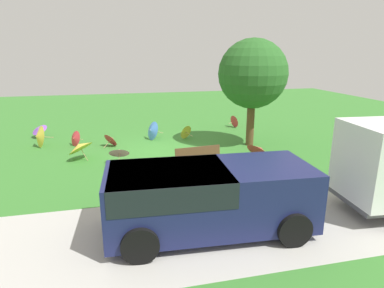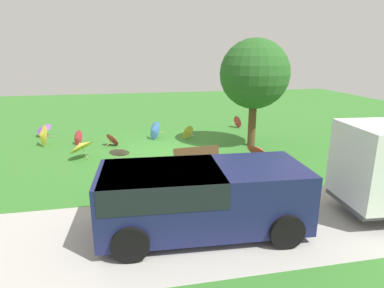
{
  "view_description": "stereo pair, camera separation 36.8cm",
  "coord_description": "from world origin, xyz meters",
  "px_view_note": "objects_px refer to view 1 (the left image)",
  "views": [
    {
      "loc": [
        1.77,
        13.11,
        4.01
      ],
      "look_at": [
        -0.99,
        1.38,
        0.6
      ],
      "focal_mm": 30.74,
      "sensor_mm": 36.0,
      "label": 1
    },
    {
      "loc": [
        1.41,
        13.19,
        4.01
      ],
      "look_at": [
        -0.99,
        1.38,
        0.6
      ],
      "focal_mm": 30.74,
      "sensor_mm": 36.0,
      "label": 2
    }
  ],
  "objects_px": {
    "parasol_yellow_1": "(79,146)",
    "parasol_yellow_2": "(38,137)",
    "shade_tree": "(253,74)",
    "parasol_red_1": "(260,150)",
    "van_dark": "(203,194)",
    "parasol_yellow_0": "(185,132)",
    "park_bench": "(197,158)",
    "parasol_red_5": "(75,138)",
    "parasol_red_3": "(235,121)",
    "parasol_red_0": "(112,139)",
    "parasol_pink_0": "(119,152)",
    "parasol_purple_1": "(39,129)",
    "parasol_blue_0": "(152,131)"
  },
  "relations": [
    {
      "from": "parasol_red_3",
      "to": "parasol_purple_1",
      "type": "height_order",
      "value": "parasol_purple_1"
    },
    {
      "from": "parasol_red_1",
      "to": "parasol_red_5",
      "type": "height_order",
      "value": "parasol_red_1"
    },
    {
      "from": "parasol_pink_0",
      "to": "parasol_red_3",
      "type": "xyz_separation_m",
      "value": [
        -6.29,
        -4.61,
        -0.09
      ]
    },
    {
      "from": "parasol_red_0",
      "to": "parasol_purple_1",
      "type": "height_order",
      "value": "parasol_purple_1"
    },
    {
      "from": "parasol_pink_0",
      "to": "parasol_red_3",
      "type": "distance_m",
      "value": 7.8
    },
    {
      "from": "shade_tree",
      "to": "parasol_red_3",
      "type": "distance_m",
      "value": 4.5
    },
    {
      "from": "parasol_red_3",
      "to": "parasol_purple_1",
      "type": "relative_size",
      "value": 0.69
    },
    {
      "from": "parasol_red_1",
      "to": "van_dark",
      "type": "bearing_deg",
      "value": 51.9
    },
    {
      "from": "parasol_red_0",
      "to": "parasol_yellow_2",
      "type": "bearing_deg",
      "value": -9.26
    },
    {
      "from": "parasol_red_3",
      "to": "parasol_purple_1",
      "type": "distance_m",
      "value": 9.94
    },
    {
      "from": "parasol_red_1",
      "to": "parasol_yellow_1",
      "type": "height_order",
      "value": "parasol_yellow_1"
    },
    {
      "from": "parasol_blue_0",
      "to": "parasol_yellow_2",
      "type": "xyz_separation_m",
      "value": [
        4.87,
        0.18,
        0.04
      ]
    },
    {
      "from": "parasol_red_5",
      "to": "parasol_yellow_2",
      "type": "bearing_deg",
      "value": -4.48
    },
    {
      "from": "park_bench",
      "to": "parasol_red_3",
      "type": "distance_m",
      "value": 7.19
    },
    {
      "from": "parasol_red_0",
      "to": "parasol_blue_0",
      "type": "relative_size",
      "value": 0.85
    },
    {
      "from": "shade_tree",
      "to": "parasol_red_3",
      "type": "bearing_deg",
      "value": -100.11
    },
    {
      "from": "parasol_yellow_2",
      "to": "parasol_red_5",
      "type": "height_order",
      "value": "parasol_yellow_2"
    },
    {
      "from": "park_bench",
      "to": "parasol_red_5",
      "type": "xyz_separation_m",
      "value": [
        4.44,
        -4.23,
        -0.12
      ]
    },
    {
      "from": "parasol_red_0",
      "to": "parasol_red_3",
      "type": "xyz_separation_m",
      "value": [
        -6.58,
        -2.31,
        0.02
      ]
    },
    {
      "from": "parasol_yellow_1",
      "to": "parasol_yellow_0",
      "type": "bearing_deg",
      "value": -154.51
    },
    {
      "from": "parasol_red_3",
      "to": "parasol_yellow_2",
      "type": "distance_m",
      "value": 9.79
    },
    {
      "from": "shade_tree",
      "to": "parasol_pink_0",
      "type": "relative_size",
      "value": 5.48
    },
    {
      "from": "parasol_yellow_2",
      "to": "parasol_red_5",
      "type": "xyz_separation_m",
      "value": [
        -1.47,
        0.12,
        -0.14
      ]
    },
    {
      "from": "shade_tree",
      "to": "parasol_yellow_0",
      "type": "distance_m",
      "value": 4.13
    },
    {
      "from": "parasol_yellow_0",
      "to": "parasol_red_5",
      "type": "relative_size",
      "value": 0.99
    },
    {
      "from": "park_bench",
      "to": "parasol_pink_0",
      "type": "bearing_deg",
      "value": -30.82
    },
    {
      "from": "parasol_red_0",
      "to": "parasol_purple_1",
      "type": "relative_size",
      "value": 0.83
    },
    {
      "from": "parasol_red_5",
      "to": "parasol_pink_0",
      "type": "bearing_deg",
      "value": 124.66
    },
    {
      "from": "shade_tree",
      "to": "van_dark",
      "type": "bearing_deg",
      "value": 59.07
    },
    {
      "from": "park_bench",
      "to": "parasol_yellow_2",
      "type": "relative_size",
      "value": 1.6
    },
    {
      "from": "shade_tree",
      "to": "parasol_red_1",
      "type": "xyz_separation_m",
      "value": [
        0.55,
        2.24,
        -2.63
      ]
    },
    {
      "from": "parasol_blue_0",
      "to": "parasol_purple_1",
      "type": "relative_size",
      "value": 0.98
    },
    {
      "from": "parasol_blue_0",
      "to": "parasol_purple_1",
      "type": "distance_m",
      "value": 5.43
    },
    {
      "from": "parasol_yellow_1",
      "to": "parasol_purple_1",
      "type": "bearing_deg",
      "value": -60.65
    },
    {
      "from": "parasol_blue_0",
      "to": "parasol_yellow_2",
      "type": "bearing_deg",
      "value": 2.12
    },
    {
      "from": "parasol_blue_0",
      "to": "parasol_yellow_1",
      "type": "relative_size",
      "value": 0.75
    },
    {
      "from": "parasol_pink_0",
      "to": "parasol_red_3",
      "type": "relative_size",
      "value": 1.2
    },
    {
      "from": "parasol_yellow_0",
      "to": "parasol_yellow_2",
      "type": "relative_size",
      "value": 0.71
    },
    {
      "from": "parasol_red_3",
      "to": "parasol_red_5",
      "type": "relative_size",
      "value": 0.94
    },
    {
      "from": "van_dark",
      "to": "parasol_pink_0",
      "type": "distance_m",
      "value": 5.71
    },
    {
      "from": "parasol_red_3",
      "to": "parasol_red_5",
      "type": "height_order",
      "value": "parasol_red_5"
    },
    {
      "from": "shade_tree",
      "to": "parasol_yellow_0",
      "type": "relative_size",
      "value": 6.23
    },
    {
      "from": "van_dark",
      "to": "parasol_red_3",
      "type": "distance_m",
      "value": 11.01
    },
    {
      "from": "parasol_yellow_1",
      "to": "parasol_yellow_2",
      "type": "height_order",
      "value": "parasol_yellow_2"
    },
    {
      "from": "parasol_red_1",
      "to": "parasol_yellow_2",
      "type": "relative_size",
      "value": 1.19
    },
    {
      "from": "van_dark",
      "to": "parasol_yellow_0",
      "type": "bearing_deg",
      "value": -99.32
    },
    {
      "from": "parasol_red_0",
      "to": "parasol_red_5",
      "type": "relative_size",
      "value": 1.11
    },
    {
      "from": "shade_tree",
      "to": "parasol_red_1",
      "type": "bearing_deg",
      "value": 76.17
    },
    {
      "from": "parasol_yellow_0",
      "to": "parasol_red_1",
      "type": "distance_m",
      "value": 4.45
    },
    {
      "from": "park_bench",
      "to": "parasol_yellow_2",
      "type": "distance_m",
      "value": 7.34
    }
  ]
}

